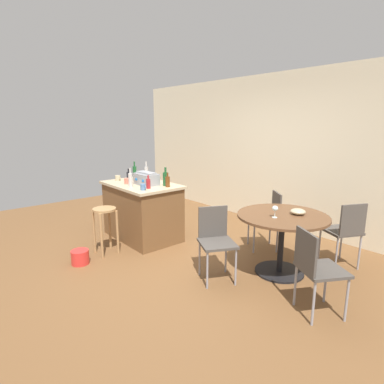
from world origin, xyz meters
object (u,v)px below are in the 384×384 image
(folding_chair_near, at_px, (268,216))
(folding_chair_left, at_px, (316,266))
(kitchen_island, at_px, (142,211))
(folding_chair_far, at_px, (216,238))
(bottle_3, at_px, (130,180))
(plastic_bucket, at_px, (80,257))
(wine_glass, at_px, (275,209))
(cup_0, at_px, (127,181))
(serving_bowl, at_px, (298,212))
(toolbox, at_px, (147,179))
(bottle_1, at_px, (148,183))
(folding_chair_right, at_px, (345,229))
(bottle_2, at_px, (166,179))
(wooden_stool, at_px, (105,221))
(dining_table, at_px, (282,229))
(cup_2, at_px, (118,178))
(cup_3, at_px, (143,187))
(bottle_4, at_px, (168,181))
(cup_1, at_px, (136,178))
(bottle_0, at_px, (135,172))
(bottle_5, at_px, (146,173))
(bottle_6, at_px, (129,176))

(folding_chair_near, height_order, folding_chair_left, folding_chair_left)
(kitchen_island, relative_size, folding_chair_left, 1.50)
(folding_chair_far, height_order, bottle_3, bottle_3)
(bottle_3, relative_size, plastic_bucket, 1.24)
(folding_chair_far, bearing_deg, wine_glass, 50.65)
(cup_0, bearing_deg, serving_bowl, 21.95)
(folding_chair_left, relative_size, toolbox, 2.22)
(folding_chair_left, distance_m, bottle_1, 2.57)
(toolbox, xyz_separation_m, plastic_bucket, (0.18, -1.19, -0.90))
(folding_chair_right, height_order, bottle_2, bottle_2)
(wooden_stool, distance_m, toolbox, 0.92)
(dining_table, bearing_deg, toolbox, -163.28)
(folding_chair_left, relative_size, cup_0, 7.14)
(wooden_stool, height_order, plastic_bucket, wooden_stool)
(wine_glass, bearing_deg, cup_2, -167.14)
(bottle_3, height_order, cup_3, bottle_3)
(folding_chair_far, height_order, folding_chair_right, folding_chair_right)
(bottle_1, relative_size, bottle_4, 0.90)
(serving_bowl, bearing_deg, cup_3, -150.85)
(cup_1, bearing_deg, cup_2, -136.46)
(bottle_1, height_order, wine_glass, bottle_1)
(folding_chair_right, bearing_deg, folding_chair_near, -169.43)
(bottle_3, bearing_deg, cup_1, 139.51)
(cup_0, bearing_deg, bottle_1, 6.84)
(bottle_4, bearing_deg, folding_chair_far, -10.30)
(kitchen_island, bearing_deg, bottle_0, 162.06)
(wooden_stool, relative_size, bottle_2, 2.34)
(kitchen_island, distance_m, cup_1, 0.56)
(bottle_5, relative_size, bottle_6, 1.59)
(folding_chair_far, bearing_deg, folding_chair_left, 9.68)
(folding_chair_near, distance_m, plastic_bucket, 2.70)
(cup_2, bearing_deg, plastic_bucket, -51.75)
(bottle_4, relative_size, bottle_6, 1.10)
(bottle_4, xyz_separation_m, cup_0, (-0.61, -0.34, -0.04))
(cup_1, height_order, wine_glass, cup_1)
(folding_chair_far, xyz_separation_m, plastic_bucket, (-1.44, -1.11, -0.42))
(wooden_stool, xyz_separation_m, bottle_3, (-0.07, 0.47, 0.53))
(folding_chair_left, relative_size, bottle_4, 3.95)
(cup_0, xyz_separation_m, plastic_bucket, (0.44, -0.99, -0.85))
(dining_table, bearing_deg, wine_glass, -90.33)
(folding_chair_far, relative_size, folding_chair_right, 0.98)
(folding_chair_far, distance_m, bottle_1, 1.43)
(dining_table, bearing_deg, folding_chair_right, 58.47)
(cup_3, distance_m, plastic_bucket, 1.27)
(folding_chair_right, bearing_deg, wooden_stool, -139.27)
(dining_table, relative_size, bottle_6, 5.53)
(dining_table, height_order, cup_0, cup_0)
(dining_table, height_order, bottle_1, bottle_1)
(folding_chair_right, height_order, toolbox, toolbox)
(serving_bowl, bearing_deg, dining_table, -123.61)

